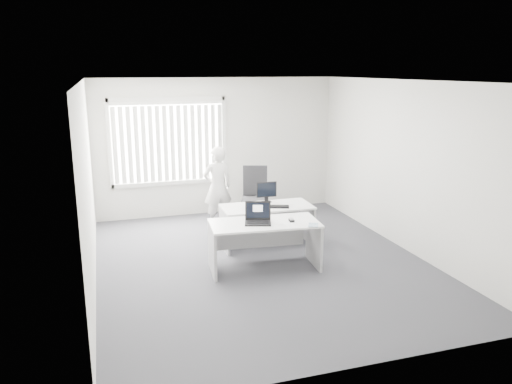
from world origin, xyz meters
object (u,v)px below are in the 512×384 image
object	(u,v)px
person	(218,187)
monitor	(266,192)
office_chair	(255,207)
laptop	(258,214)
desk_near	(264,235)
desk_far	(267,217)

from	to	relation	value
person	monitor	bearing A→B (deg)	114.05
office_chair	laptop	size ratio (longest dim) A/B	2.96
desk_near	monitor	world-z (taller)	monitor
desk_near	person	world-z (taller)	person
desk_far	laptop	size ratio (longest dim) A/B	4.04
desk_far	person	size ratio (longest dim) A/B	0.99
desk_far	person	xyz separation A→B (m)	(-0.56, 1.28, 0.28)
desk_near	laptop	xyz separation A→B (m)	(-0.12, -0.04, 0.36)
person	laptop	bearing A→B (deg)	84.15
laptop	desk_near	bearing A→B (deg)	37.61
office_chair	person	distance (m)	0.84
desk_near	monitor	distance (m)	1.36
desk_near	desk_far	xyz separation A→B (m)	(0.37, 0.99, -0.03)
desk_far	monitor	distance (m)	0.45
desk_far	office_chair	world-z (taller)	office_chair
desk_near	office_chair	size ratio (longest dim) A/B	1.48
desk_near	office_chair	bearing A→B (deg)	81.42
desk_near	laptop	world-z (taller)	laptop
monitor	desk_far	bearing A→B (deg)	-104.02
office_chair	laptop	distance (m)	2.40
desk_far	office_chair	size ratio (longest dim) A/B	1.37
office_chair	laptop	bearing A→B (deg)	-86.27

